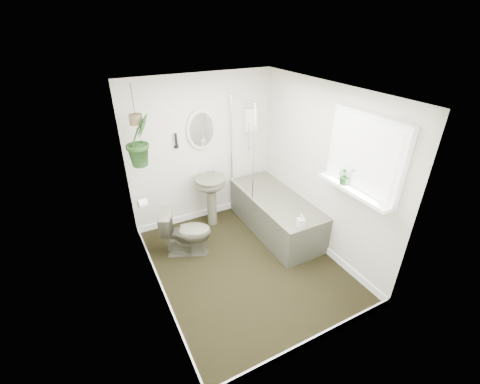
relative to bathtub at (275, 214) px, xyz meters
name	(u,v)px	position (x,y,z in m)	size (l,w,h in m)	color
floor	(245,264)	(-0.80, -0.50, -0.30)	(2.30, 2.80, 0.02)	black
ceiling	(247,90)	(-0.80, -0.50, 2.02)	(2.30, 2.80, 0.02)	white
wall_back	(202,151)	(-0.80, 0.91, 0.86)	(2.30, 0.02, 2.30)	silver
wall_front	(325,260)	(-0.80, -1.91, 0.86)	(2.30, 0.02, 2.30)	silver
wall_left	(148,215)	(-1.96, -0.50, 0.86)	(0.02, 2.80, 2.30)	silver
wall_right	(322,171)	(0.36, -0.50, 0.86)	(0.02, 2.80, 2.30)	silver
skirting	(245,261)	(-0.80, -0.50, -0.24)	(2.30, 2.80, 0.10)	white
bathtub	(275,214)	(0.00, 0.00, 0.00)	(0.72, 1.72, 0.58)	#515140
bath_screen	(242,147)	(-0.33, 0.49, 0.99)	(0.04, 0.72, 1.40)	silver
shower_box	(250,120)	(0.00, 0.84, 1.26)	(0.20, 0.10, 0.35)	white
oval_mirror	(202,130)	(-0.80, 0.87, 1.21)	(0.46, 0.03, 0.62)	beige
wall_sconce	(176,141)	(-1.20, 0.86, 1.11)	(0.04, 0.04, 0.22)	black
toilet_roll_holder	(143,203)	(-1.90, 0.20, 0.61)	(0.11, 0.11, 0.11)	white
window_recess	(365,155)	(0.29, -1.20, 1.36)	(0.08, 1.00, 0.90)	white
window_sill	(354,190)	(0.22, -1.20, 0.94)	(0.18, 1.00, 0.04)	white
window_blinds	(362,156)	(0.24, -1.20, 1.36)	(0.01, 0.86, 0.76)	white
toilet	(186,232)	(-1.40, 0.11, 0.06)	(0.39, 0.68, 0.69)	#515140
pedestal_sink	(212,201)	(-0.80, 0.62, 0.12)	(0.48, 0.41, 0.83)	#515140
sill_plant	(346,176)	(0.21, -1.06, 1.07)	(0.19, 0.17, 0.21)	black
hanging_plant	(139,141)	(-1.77, 0.51, 1.32)	(0.36, 0.29, 0.66)	black
soap_bottle	(301,221)	(-0.15, -0.79, 0.39)	(0.09, 0.09, 0.19)	black
hanging_pot	(136,119)	(-1.77, 0.51, 1.59)	(0.16, 0.16, 0.12)	brown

